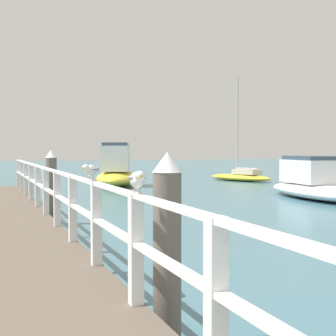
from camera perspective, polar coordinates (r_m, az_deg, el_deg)
name	(u,v)px	position (r m, az deg, el deg)	size (l,w,h in m)	color
pier_railing	(51,188)	(10.18, -13.37, -2.32)	(0.12, 18.21, 1.03)	white
dock_piling_near	(167,248)	(4.91, -0.10, -9.26)	(0.29, 0.29, 1.91)	#6B6056
dock_piling_far	(51,187)	(13.02, -13.33, -2.12)	(0.29, 0.29, 1.91)	#6B6056
seagull_foreground	(137,179)	(4.47, -3.59, -1.28)	(0.21, 0.48, 0.21)	white
seagull_background	(90,170)	(6.40, -8.95, -0.24)	(0.30, 0.42, 0.21)	white
boat_0	(241,176)	(30.08, 8.41, -0.90)	(3.00, 4.83, 6.26)	gold
boat_3	(315,184)	(20.12, 16.63, -1.82)	(2.84, 6.53, 1.66)	white
boat_5	(117,171)	(26.03, -5.94, -0.39)	(4.05, 6.73, 2.25)	gold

